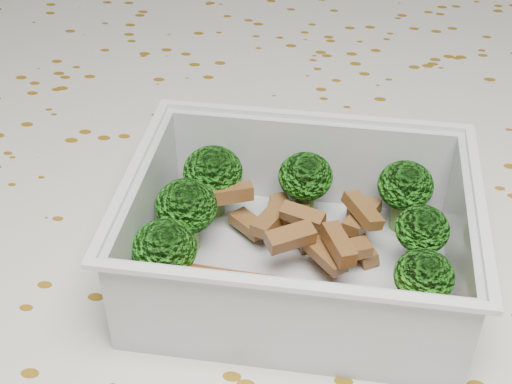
# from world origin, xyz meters

# --- Properties ---
(dining_table) EXTENTS (1.40, 0.90, 0.75)m
(dining_table) POSITION_xyz_m (0.00, 0.00, 0.67)
(dining_table) COLOR brown
(dining_table) RESTS_ON ground
(tablecloth) EXTENTS (1.46, 0.96, 0.19)m
(tablecloth) POSITION_xyz_m (0.00, 0.00, 0.72)
(tablecloth) COLOR silver
(tablecloth) RESTS_ON dining_table
(lunch_container) EXTENTS (0.19, 0.15, 0.07)m
(lunch_container) POSITION_xyz_m (0.04, -0.05, 0.78)
(lunch_container) COLOR silver
(lunch_container) RESTS_ON tablecloth
(broccoli_florets) EXTENTS (0.17, 0.11, 0.05)m
(broccoli_florets) POSITION_xyz_m (0.03, -0.03, 0.79)
(broccoli_florets) COLOR #608C3F
(broccoli_florets) RESTS_ON lunch_container
(meat_pile) EXTENTS (0.11, 0.07, 0.03)m
(meat_pile) POSITION_xyz_m (0.04, -0.02, 0.77)
(meat_pile) COLOR brown
(meat_pile) RESTS_ON lunch_container
(sausage) EXTENTS (0.16, 0.03, 0.03)m
(sausage) POSITION_xyz_m (0.04, -0.09, 0.78)
(sausage) COLOR #D0632C
(sausage) RESTS_ON lunch_container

